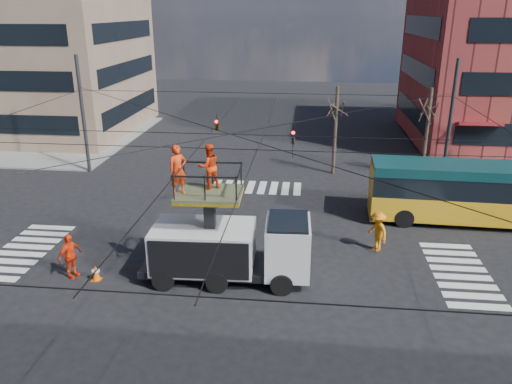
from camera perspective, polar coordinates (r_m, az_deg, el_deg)
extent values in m
plane|color=black|center=(22.89, -2.68, -7.89)|extent=(120.00, 120.00, 0.00)
cube|color=slate|center=(48.76, -23.93, 5.78)|extent=(18.00, 18.00, 0.12)
cube|color=black|center=(47.59, -14.05, 9.40)|extent=(0.12, 13.60, 1.50)
cube|color=black|center=(47.11, -14.40, 13.38)|extent=(0.12, 13.60, 1.50)
cube|color=black|center=(46.87, -14.76, 17.42)|extent=(0.12, 13.60, 1.50)
cube|color=black|center=(45.57, 17.39, 8.78)|extent=(0.12, 13.60, 1.58)
cube|color=black|center=(45.06, 17.86, 13.13)|extent=(0.12, 13.60, 1.57)
cube|color=black|center=(44.82, 18.36, 17.56)|extent=(0.12, 13.60, 1.57)
cylinder|color=#2D2D30|center=(33.80, 21.27, 7.28)|extent=(0.24, 0.24, 8.00)
cylinder|color=#2D2D30|center=(36.02, -19.15, 8.27)|extent=(0.24, 0.24, 8.00)
cylinder|color=black|center=(32.50, 0.42, 11.23)|extent=(24.00, 0.03, 0.03)
cylinder|color=black|center=(9.96, -13.95, -11.11)|extent=(24.00, 0.03, 0.03)
cylinder|color=black|center=(20.77, -2.95, 6.61)|extent=(24.02, 24.02, 0.03)
cylinder|color=black|center=(20.77, -2.95, 6.61)|extent=(24.02, 24.02, 0.03)
cylinder|color=black|center=(19.70, -3.48, 4.95)|extent=(24.00, 0.03, 0.03)
cylinder|color=black|center=(22.00, -2.44, 6.59)|extent=(24.00, 0.03, 0.03)
cylinder|color=black|center=(21.09, -6.16, 5.61)|extent=(0.03, 24.00, 0.03)
cylinder|color=black|center=(20.72, 0.37, 5.46)|extent=(0.03, 24.00, 0.03)
imported|color=black|center=(23.64, 4.27, 6.27)|extent=(0.16, 0.20, 1.00)
imported|color=black|center=(25.95, -4.49, 8.09)|extent=(0.26, 1.24, 0.50)
cylinder|color=#382B21|center=(34.37, 9.05, 6.89)|extent=(0.24, 0.24, 6.00)
cylinder|color=#382B21|center=(35.20, 18.90, 6.36)|extent=(0.24, 0.24, 6.00)
cube|color=black|center=(21.35, -3.48, -8.44)|extent=(7.07, 2.45, 0.30)
cube|color=silver|center=(20.73, 3.65, -6.26)|extent=(1.88, 2.46, 2.20)
cube|color=black|center=(20.38, 3.70, -4.25)|extent=(1.68, 2.36, 0.80)
cube|color=silver|center=(21.07, -5.97, -6.18)|extent=(4.29, 2.65, 1.80)
cylinder|color=black|center=(20.24, 2.96, -10.49)|extent=(0.91, 0.38, 0.90)
cylinder|color=black|center=(22.25, 3.11, -7.47)|extent=(0.91, 0.38, 0.90)
cylinder|color=black|center=(20.44, -4.46, -10.20)|extent=(0.91, 0.38, 0.90)
cylinder|color=black|center=(22.43, -3.60, -7.24)|extent=(0.91, 0.38, 0.90)
cylinder|color=black|center=(20.86, -10.54, -9.84)|extent=(0.91, 0.38, 0.90)
cylinder|color=black|center=(22.81, -9.13, -6.98)|extent=(0.91, 0.38, 0.90)
cube|color=black|center=(20.53, -5.26, -3.31)|extent=(0.47, 0.47, 2.42)
cube|color=#404429|center=(20.08, -5.37, -0.14)|extent=(2.67, 2.19, 0.12)
cube|color=yellow|center=(20.12, -5.36, -0.46)|extent=(2.67, 2.19, 0.12)
imported|color=#ED3A0E|center=(19.70, -8.91, 2.53)|extent=(0.86, 0.81, 1.98)
imported|color=#ED3A0E|center=(20.20, -5.41, 2.93)|extent=(1.13, 1.07, 1.85)
cube|color=orange|center=(28.97, 24.24, -1.48)|extent=(11.57, 3.05, 1.30)
cube|color=black|center=(28.59, 24.59, 0.76)|extent=(11.57, 3.00, 1.10)
cube|color=#0C3235|center=(28.36, 24.82, 2.28)|extent=(11.57, 3.05, 0.50)
cube|color=orange|center=(27.69, 13.18, 0.31)|extent=(0.35, 2.48, 2.80)
cube|color=black|center=(28.09, 12.90, -1.89)|extent=(0.25, 2.60, 0.30)
cube|color=gold|center=(27.31, 13.60, 2.77)|extent=(0.16, 1.60, 0.35)
cylinder|color=black|center=(27.18, 16.58, -2.88)|extent=(1.01, 0.34, 1.00)
cylinder|color=black|center=(29.36, 16.01, -1.10)|extent=(1.01, 0.34, 1.00)
cone|color=#FF5D0A|center=(22.28, -17.83, -8.79)|extent=(0.36, 0.36, 0.68)
imported|color=#F7380F|center=(22.57, -20.50, -6.87)|extent=(0.93, 1.25, 1.98)
imported|color=orange|center=(24.10, 13.71, -4.39)|extent=(1.26, 1.46, 1.96)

